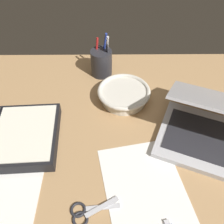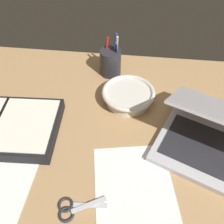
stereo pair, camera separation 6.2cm
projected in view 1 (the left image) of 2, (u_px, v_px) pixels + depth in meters
desk_top at (117, 156)px, 72.43cm from camera, size 140.00×100.00×2.00cm
laptop at (219, 129)px, 71.76cm from camera, size 40.66×38.05×17.42cm
bowl at (124, 94)px, 84.97cm from camera, size 17.99×17.99×4.82cm
pen_cup at (102, 62)px, 93.32cm from camera, size 7.91×7.91×16.50cm
scissors at (85, 213)px, 59.91cm from camera, size 12.25×7.49×0.80cm
paper_sheet_front at (145, 188)px, 64.51cm from camera, size 25.14×30.90×0.16cm
paper_sheet_beside_planner at (6, 197)px, 62.93cm from camera, size 16.85×27.25×0.16cm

